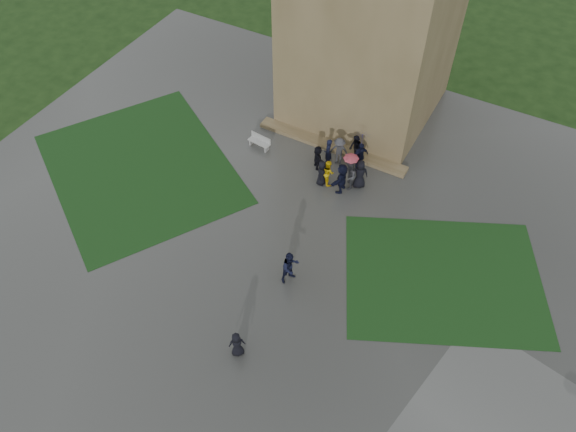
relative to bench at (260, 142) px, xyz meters
The scene contains 9 objects.
ground 9.42m from the bench, 67.45° to the right, with size 120.00×120.00×0.00m, color black.
plaza 7.61m from the bench, 61.66° to the right, with size 34.00×34.00×0.02m, color #353533.
lawn_inset_left 6.79m from the bench, 136.21° to the right, with size 11.00×9.00×0.01m, color black.
lawn_inset_right 12.66m from the bench, 16.95° to the right, with size 9.00×7.00×0.01m, color black.
tower_plinth 4.09m from the bench, 27.90° to the left, with size 9.00×0.80×0.22m, color brown.
bench is the anchor object (origin of this frame).
visitor_cluster 5.15m from the bench, ahead, with size 3.74×3.81×2.51m.
pedestrian_mid 9.28m from the bench, 50.58° to the right, with size 0.89×0.51×1.83m, color black.
pedestrian_near 12.87m from the bench, 63.44° to the right, with size 0.70×0.48×1.44m, color black.
Camera 1 is at (9.36, -11.60, 21.56)m, focal length 35.00 mm.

